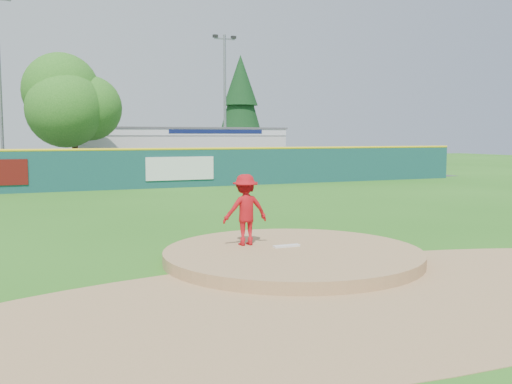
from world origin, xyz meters
name	(u,v)px	position (x,y,z in m)	size (l,w,h in m)	color
ground	(293,261)	(0.00, 0.00, 0.00)	(120.00, 120.00, 0.00)	#286B19
pitchers_mound	(293,261)	(0.00, 0.00, 0.00)	(5.50, 5.50, 0.50)	#9E774C
pitching_rubber	(286,246)	(0.00, 0.30, 0.27)	(0.60, 0.15, 0.04)	white
infield_dirt_arc	(374,297)	(0.00, -3.00, 0.01)	(15.40, 15.40, 0.01)	#9E774C
parking_lot	(105,177)	(0.00, 27.00, 0.01)	(44.00, 16.00, 0.02)	#38383A
pitcher	(245,210)	(-0.74, 0.87, 1.04)	(1.02, 0.58, 1.57)	#AD0E15
van	(31,173)	(-4.63, 20.75, 0.80)	(2.58, 5.61, 1.56)	white
pool_building_grp	(175,149)	(6.00, 31.99, 1.66)	(15.20, 8.20, 3.31)	silver
fence_banners	(89,170)	(-2.05, 17.92, 1.00)	(12.73, 0.04, 1.20)	#5D100D
outfield_fence	(131,168)	(0.00, 18.00, 1.09)	(40.00, 0.14, 2.07)	#154545
deciduous_tree	(74,104)	(-2.00, 25.00, 4.55)	(5.60, 5.60, 7.36)	#382314
conifer_tree	(241,103)	(13.00, 36.00, 5.54)	(4.40, 4.40, 9.50)	#382314
light_pole_left	(0,79)	(-6.00, 27.00, 6.05)	(1.75, 0.25, 11.00)	gray
light_pole_right	(225,97)	(9.00, 29.00, 5.54)	(1.75, 0.25, 10.00)	gray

